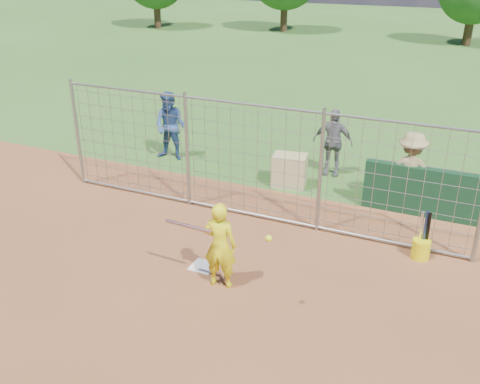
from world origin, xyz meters
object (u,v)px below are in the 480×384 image
at_px(bystander_a, 170,126).
at_px(bucket_with_bats, 421,246).
at_px(bystander_b, 332,142).
at_px(bystander_c, 410,172).
at_px(equipment_bin, 290,171).
at_px(batter, 220,245).

distance_m(bystander_a, bucket_with_bats, 7.46).
distance_m(bystander_b, bucket_with_bats, 4.30).
bearing_deg(bystander_c, bystander_a, -8.49).
relative_size(bystander_b, equipment_bin, 2.17).
distance_m(bystander_c, equipment_bin, 2.85).
xyz_separation_m(batter, bystander_b, (0.39, 5.66, 0.08)).
height_order(bystander_a, bystander_c, bystander_a).
xyz_separation_m(bystander_c, equipment_bin, (-2.80, 0.15, -0.50)).
relative_size(bystander_c, bucket_with_bats, 1.84).
height_order(equipment_bin, bucket_with_bats, bucket_with_bats).
height_order(bystander_b, bystander_c, bystander_c).
bearing_deg(bystander_a, equipment_bin, -10.86).
bearing_deg(bystander_b, bystander_c, -37.03).
distance_m(batter, bystander_c, 5.02).
distance_m(bystander_a, bystander_c, 6.41).
relative_size(batter, bystander_b, 0.91).
distance_m(batter, bystander_b, 5.68).
height_order(bystander_b, bucket_with_bats, bystander_b).
xyz_separation_m(batter, bystander_c, (2.47, 4.37, 0.11)).
bearing_deg(equipment_bin, batter, -94.61).
bearing_deg(bystander_a, bucket_with_bats, -24.50).
distance_m(batter, bucket_with_bats, 3.88).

